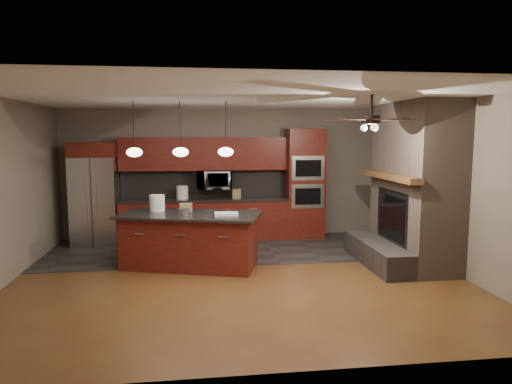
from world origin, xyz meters
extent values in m
plane|color=brown|center=(0.00, 0.00, 0.00)|extent=(7.00, 7.00, 0.00)
cube|color=white|center=(0.00, 0.00, 2.80)|extent=(7.00, 6.00, 0.02)
cube|color=gray|center=(0.00, 3.00, 1.40)|extent=(7.00, 0.02, 2.80)
cube|color=gray|center=(3.50, 0.00, 1.40)|extent=(0.02, 6.00, 2.80)
cube|color=#2F2D2A|center=(0.00, 1.80, 0.01)|extent=(7.00, 2.40, 0.01)
cube|color=#796657|center=(3.10, 0.40, 1.40)|extent=(0.80, 2.00, 2.80)
cube|color=#443E38|center=(2.45, 0.40, 0.20)|extent=(0.50, 2.00, 0.40)
cube|color=#2D2D30|center=(2.72, 0.40, 0.83)|extent=(0.05, 1.20, 0.95)
cube|color=black|center=(2.70, 0.40, 0.83)|extent=(0.02, 1.00, 0.75)
cube|color=brown|center=(2.60, 0.40, 1.55)|extent=(0.22, 2.10, 0.10)
cube|color=#5F2411|center=(-0.48, 2.70, 0.43)|extent=(3.55, 0.60, 0.86)
cube|color=black|center=(-0.48, 2.70, 0.88)|extent=(3.59, 0.64, 0.04)
cube|color=black|center=(-0.48, 2.98, 1.20)|extent=(3.55, 0.03, 0.60)
cube|color=#5F2411|center=(-0.48, 2.83, 1.85)|extent=(3.55, 0.35, 0.70)
cube|color=#5F2411|center=(1.70, 2.70, 1.19)|extent=(0.80, 0.60, 2.38)
cube|color=silver|center=(1.70, 2.40, 0.95)|extent=(0.70, 0.03, 0.52)
cube|color=black|center=(1.70, 2.38, 0.95)|extent=(0.55, 0.02, 0.35)
cube|color=silver|center=(1.70, 2.40, 1.55)|extent=(0.70, 0.03, 0.52)
cube|color=black|center=(1.70, 2.38, 1.55)|extent=(0.55, 0.02, 0.35)
imported|color=silver|center=(-0.27, 2.75, 1.30)|extent=(0.73, 0.41, 0.50)
cube|color=silver|center=(-2.72, 2.62, 0.90)|extent=(0.90, 0.72, 1.80)
cube|color=#2D2D30|center=(-2.72, 2.26, 0.90)|extent=(0.02, 0.02, 1.78)
cube|color=silver|center=(-2.82, 2.25, 0.95)|extent=(0.03, 0.03, 0.90)
cube|color=silver|center=(-2.62, 2.25, 0.95)|extent=(0.03, 0.03, 0.90)
cube|color=#5F2411|center=(-2.72, 2.62, 1.95)|extent=(0.90, 0.72, 0.30)
cube|color=#5F2411|center=(-0.77, 0.69, 0.44)|extent=(2.37, 1.52, 0.88)
cube|color=black|center=(-0.77, 0.69, 0.90)|extent=(2.56, 1.70, 0.04)
cylinder|color=white|center=(-1.33, 1.03, 1.06)|extent=(0.37, 0.37, 0.28)
cylinder|color=#A7A8AC|center=(-0.85, 0.50, 0.97)|extent=(0.22, 0.22, 0.11)
cube|color=white|center=(-0.16, 0.48, 0.94)|extent=(0.40, 0.29, 0.04)
cube|color=olive|center=(-0.83, 0.95, 0.99)|extent=(0.22, 0.16, 0.14)
cylinder|color=white|center=(-0.95, 2.70, 1.04)|extent=(0.30, 0.30, 0.28)
cube|color=#91724B|center=(0.20, 2.65, 1.00)|extent=(0.18, 0.14, 0.20)
cylinder|color=black|center=(-1.65, 0.70, 2.41)|extent=(0.01, 0.01, 0.78)
ellipsoid|color=white|center=(-1.65, 0.70, 1.96)|extent=(0.26, 0.26, 0.16)
cylinder|color=black|center=(-0.90, 0.70, 2.41)|extent=(0.01, 0.01, 0.78)
ellipsoid|color=white|center=(-0.90, 0.70, 1.96)|extent=(0.26, 0.26, 0.16)
cylinder|color=black|center=(-0.15, 0.70, 2.41)|extent=(0.01, 0.01, 0.78)
ellipsoid|color=white|center=(-0.15, 0.70, 1.96)|extent=(0.26, 0.26, 0.16)
cylinder|color=black|center=(1.80, -0.80, 2.65)|extent=(0.04, 0.04, 0.30)
cylinder|color=black|center=(1.80, -0.80, 2.45)|extent=(0.24, 0.24, 0.12)
cube|color=black|center=(2.18, -0.80, 2.45)|extent=(0.60, 0.12, 0.01)
cube|color=black|center=(1.92, -0.44, 2.45)|extent=(0.30, 0.61, 0.01)
cube|color=black|center=(1.49, -0.58, 2.45)|extent=(0.56, 0.45, 0.01)
cube|color=black|center=(1.49, -1.02, 2.45)|extent=(0.56, 0.45, 0.01)
cube|color=black|center=(1.92, -1.16, 2.45)|extent=(0.30, 0.61, 0.01)
camera|label=1|loc=(-0.64, -7.00, 2.22)|focal=32.00mm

